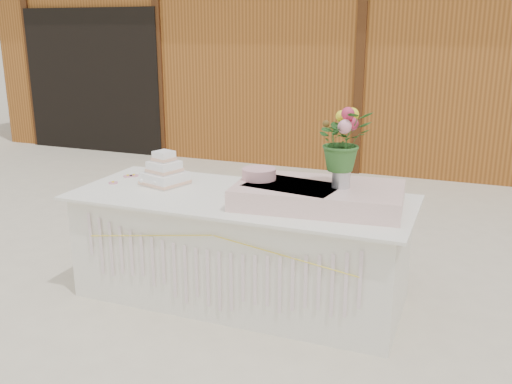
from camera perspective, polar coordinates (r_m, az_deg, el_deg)
ground at (r=4.27m, az=-1.50°, el=-10.38°), size 80.00×80.00×0.00m
barn at (r=9.63m, az=12.82°, el=14.36°), size 12.60×4.60×3.30m
cake_table at (r=4.11m, az=-1.56°, el=-5.57°), size 2.40×1.00×0.77m
wedding_cake at (r=4.32m, az=-9.12°, el=1.87°), size 0.36×0.36×0.26m
pink_cake_stand at (r=3.90m, az=0.30°, el=1.03°), size 0.29×0.29×0.21m
satin_runner at (r=3.79m, az=6.27°, el=-0.32°), size 1.14×0.73×0.14m
flower_vase at (r=3.72m, az=8.52°, el=1.68°), size 0.12×0.12×0.16m
bouquet at (r=3.66m, az=8.70°, el=5.88°), size 0.46×0.46×0.39m
loose_flowers at (r=4.49m, az=-12.90°, el=1.18°), size 0.16×0.35×0.02m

